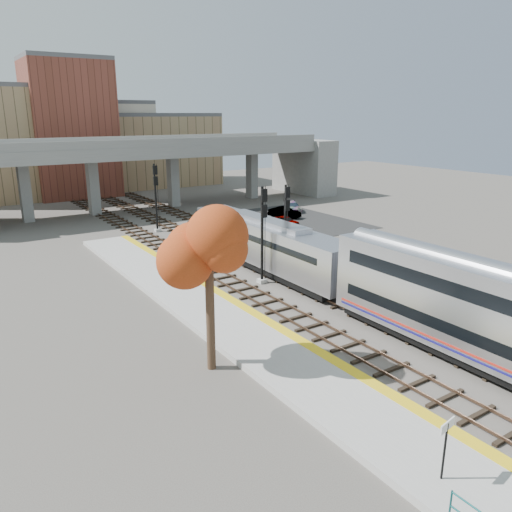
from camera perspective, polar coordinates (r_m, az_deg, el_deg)
ground at (r=31.34m, az=13.56°, el=-8.01°), size 160.00×160.00×0.00m
platform at (r=26.86m, az=2.63°, el=-11.36°), size 4.50×60.00×0.35m
yellow_strip at (r=27.82m, az=5.87°, el=-10.00°), size 0.70×60.00×0.01m
tracks at (r=40.74m, az=1.71°, el=-1.79°), size 10.70×95.00×0.25m
overpass at (r=69.75m, az=-11.12°, el=10.18°), size 54.00×12.00×9.50m
buildings_far at (r=88.89m, az=-18.88°, el=12.16°), size 43.00×21.00×20.60m
parking_lot at (r=60.32m, az=3.49°, el=4.00°), size 14.00×18.00×0.04m
locomotive at (r=40.69m, az=1.27°, el=1.42°), size 3.02×19.05×4.10m
signal_mast_near at (r=37.22m, az=0.76°, el=2.35°), size 0.60×0.64×7.40m
signal_mast_mid at (r=41.72m, az=3.39°, el=3.35°), size 0.60×0.64×6.91m
signal_mast_far at (r=55.22m, az=-11.36°, el=6.51°), size 0.60×0.64×7.37m
station_sign at (r=19.00m, az=20.90°, el=-18.85°), size 0.90×0.20×2.27m
tree at (r=23.80m, az=-5.46°, el=1.02°), size 3.60×3.60×8.61m
car_a at (r=57.55m, az=3.42°, el=4.02°), size 2.18×3.57×1.14m
car_b at (r=62.07m, az=3.27°, el=5.00°), size 3.07×4.28×1.34m
car_c at (r=66.24m, az=4.20°, el=5.64°), size 3.32×4.64×1.25m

